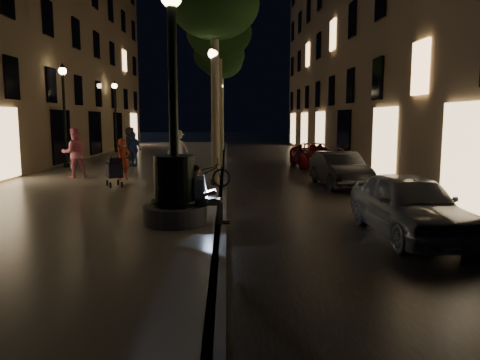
{
  "coord_description": "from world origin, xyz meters",
  "views": [
    {
      "loc": [
        0.14,
        -8.13,
        2.51
      ],
      "look_at": [
        0.46,
        3.0,
        1.03
      ],
      "focal_mm": 35.0,
      "sensor_mm": 36.0,
      "label": 1
    }
  ],
  "objects_px": {
    "pedestrian_pink": "(74,153)",
    "bicycle": "(203,173)",
    "pedestrian_blue": "(133,149)",
    "lamp_curb_b": "(218,104)",
    "pedestrian_dark": "(130,144)",
    "pedestrian_white": "(178,148)",
    "tree_second": "(219,34)",
    "stroller": "(114,170)",
    "car_second": "(340,169)",
    "lamp_curb_a": "(214,96)",
    "lamp_left_c": "(115,107)",
    "lamp_curb_d": "(222,109)",
    "tree_far": "(222,63)",
    "pedestrian_red": "(123,159)",
    "lamp_curb_c": "(220,107)",
    "car_third": "(315,155)",
    "tree_near": "(215,5)",
    "fountain_lamppost": "(175,178)",
    "lamp_left_b": "(64,102)",
    "car_front": "(409,205)",
    "tree_third": "(219,56)"
  },
  "relations": [
    {
      "from": "lamp_curb_b",
      "to": "pedestrian_dark",
      "type": "xyz_separation_m",
      "value": [
        -4.84,
        1.56,
        -2.12
      ]
    },
    {
      "from": "pedestrian_white",
      "to": "pedestrian_blue",
      "type": "distance_m",
      "value": 2.14
    },
    {
      "from": "lamp_left_c",
      "to": "stroller",
      "type": "xyz_separation_m",
      "value": [
        3.74,
        -16.41,
        -2.48
      ]
    },
    {
      "from": "lamp_curb_d",
      "to": "stroller",
      "type": "relative_size",
      "value": 4.31
    },
    {
      "from": "lamp_curb_a",
      "to": "car_third",
      "type": "xyz_separation_m",
      "value": [
        4.97,
        7.75,
        -2.62
      ]
    },
    {
      "from": "pedestrian_red",
      "to": "pedestrian_white",
      "type": "height_order",
      "value": "pedestrian_white"
    },
    {
      "from": "tree_far",
      "to": "pedestrian_pink",
      "type": "height_order",
      "value": "tree_far"
    },
    {
      "from": "fountain_lamppost",
      "to": "tree_near",
      "type": "distance_m",
      "value": 7.86
    },
    {
      "from": "pedestrian_blue",
      "to": "car_front",
      "type": "bearing_deg",
      "value": -21.36
    },
    {
      "from": "lamp_curb_b",
      "to": "pedestrian_pink",
      "type": "bearing_deg",
      "value": -132.69
    },
    {
      "from": "bicycle",
      "to": "lamp_curb_d",
      "type": "bearing_deg",
      "value": -1.71
    },
    {
      "from": "tree_second",
      "to": "pedestrian_pink",
      "type": "height_order",
      "value": "tree_second"
    },
    {
      "from": "lamp_left_c",
      "to": "car_front",
      "type": "relative_size",
      "value": 1.21
    },
    {
      "from": "pedestrian_blue",
      "to": "pedestrian_dark",
      "type": "xyz_separation_m",
      "value": [
        -0.8,
        3.14,
        0.08
      ]
    },
    {
      "from": "tree_near",
      "to": "pedestrian_white",
      "type": "xyz_separation_m",
      "value": [
        -1.96,
        6.38,
        -5.16
      ]
    },
    {
      "from": "lamp_curb_b",
      "to": "car_front",
      "type": "xyz_separation_m",
      "value": [
        4.3,
        -14.5,
        -2.56
      ]
    },
    {
      "from": "lamp_curb_b",
      "to": "pedestrian_white",
      "type": "relative_size",
      "value": 2.76
    },
    {
      "from": "tree_second",
      "to": "tree_far",
      "type": "distance_m",
      "value": 12.0
    },
    {
      "from": "lamp_curb_a",
      "to": "car_front",
      "type": "bearing_deg",
      "value": -56.51
    },
    {
      "from": "lamp_curb_b",
      "to": "pedestrian_dark",
      "type": "bearing_deg",
      "value": 162.13
    },
    {
      "from": "stroller",
      "to": "car_second",
      "type": "relative_size",
      "value": 0.29
    },
    {
      "from": "fountain_lamppost",
      "to": "lamp_left_b",
      "type": "distance_m",
      "value": 13.75
    },
    {
      "from": "lamp_left_b",
      "to": "lamp_left_c",
      "type": "distance_m",
      "value": 10.0
    },
    {
      "from": "tree_second",
      "to": "car_third",
      "type": "bearing_deg",
      "value": 19.74
    },
    {
      "from": "lamp_curb_b",
      "to": "pedestrian_red",
      "type": "distance_m",
      "value": 7.77
    },
    {
      "from": "tree_near",
      "to": "stroller",
      "type": "distance_m",
      "value": 6.47
    },
    {
      "from": "lamp_curb_c",
      "to": "lamp_curb_d",
      "type": "bearing_deg",
      "value": 90.0
    },
    {
      "from": "tree_second",
      "to": "lamp_left_b",
      "type": "height_order",
      "value": "tree_second"
    },
    {
      "from": "lamp_left_b",
      "to": "car_third",
      "type": "height_order",
      "value": "lamp_left_b"
    },
    {
      "from": "stroller",
      "to": "bicycle",
      "type": "relative_size",
      "value": 0.6
    },
    {
      "from": "pedestrian_dark",
      "to": "lamp_curb_a",
      "type": "bearing_deg",
      "value": -165.2
    },
    {
      "from": "car_front",
      "to": "pedestrian_blue",
      "type": "bearing_deg",
      "value": 120.78
    },
    {
      "from": "tree_far",
      "to": "pedestrian_red",
      "type": "xyz_separation_m",
      "value": [
        -3.52,
        -16.59,
        -5.45
      ]
    },
    {
      "from": "car_third",
      "to": "tree_second",
      "type": "bearing_deg",
      "value": -161.59
    },
    {
      "from": "tree_third",
      "to": "pedestrian_dark",
      "type": "distance_m",
      "value": 7.4
    },
    {
      "from": "car_second",
      "to": "bicycle",
      "type": "bearing_deg",
      "value": -168.96
    },
    {
      "from": "tree_second",
      "to": "pedestrian_blue",
      "type": "xyz_separation_m",
      "value": [
        -4.15,
        0.42,
        -5.31
      ]
    },
    {
      "from": "lamp_curb_b",
      "to": "car_front",
      "type": "bearing_deg",
      "value": -73.48
    },
    {
      "from": "lamp_left_c",
      "to": "fountain_lamppost",
      "type": "bearing_deg",
      "value": -73.78
    },
    {
      "from": "tree_far",
      "to": "car_third",
      "type": "distance_m",
      "value": 12.76
    },
    {
      "from": "pedestrian_blue",
      "to": "tree_far",
      "type": "bearing_deg",
      "value": 106.14
    },
    {
      "from": "lamp_curb_c",
      "to": "lamp_curb_a",
      "type": "bearing_deg",
      "value": -90.0
    },
    {
      "from": "lamp_curb_a",
      "to": "bicycle",
      "type": "bearing_deg",
      "value": -121.17
    },
    {
      "from": "pedestrian_dark",
      "to": "lamp_left_b",
      "type": "bearing_deg",
      "value": 135.59
    },
    {
      "from": "lamp_curb_c",
      "to": "car_third",
      "type": "bearing_deg",
      "value": -58.93
    },
    {
      "from": "pedestrian_pink",
      "to": "bicycle",
      "type": "relative_size",
      "value": 1.05
    },
    {
      "from": "pedestrian_white",
      "to": "pedestrian_pink",
      "type": "bearing_deg",
      "value": 18.81
    },
    {
      "from": "car_front",
      "to": "bicycle",
      "type": "distance_m",
      "value": 7.53
    },
    {
      "from": "pedestrian_blue",
      "to": "bicycle",
      "type": "xyz_separation_m",
      "value": [
        3.69,
        -7.01,
        -0.34
      ]
    },
    {
      "from": "lamp_curb_c",
      "to": "stroller",
      "type": "distance_m",
      "value": 16.93
    }
  ]
}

